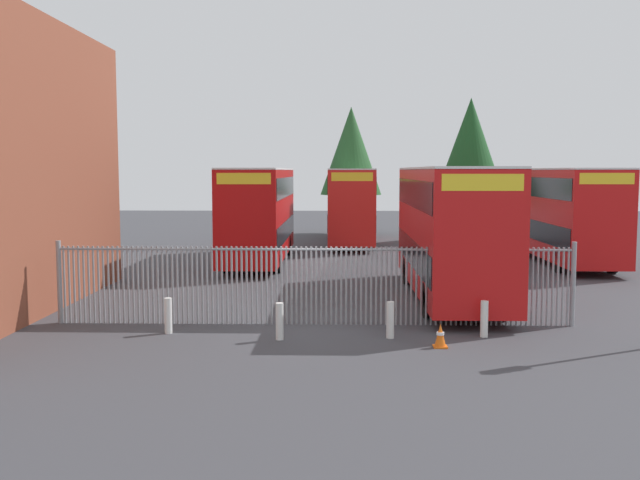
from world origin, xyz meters
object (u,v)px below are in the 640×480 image
Objects in this scene: double_decker_bus_behind_fence_left at (259,211)px; double_decker_bus_far_back at (350,203)px; double_decker_bus_near_gate at (450,227)px; bollard_center_front at (280,321)px; bollard_near_left at (168,316)px; traffic_cone_by_gate at (440,336)px; bollard_far_right at (484,319)px; bollard_near_right at (390,320)px; double_decker_bus_behind_fence_right at (563,211)px.

double_decker_bus_behind_fence_left and double_decker_bus_far_back have the same top height.
double_decker_bus_near_gate is 8.33m from bollard_center_front.
double_decker_bus_near_gate is 11.38× the size of bollard_near_left.
double_decker_bus_behind_fence_left is at bearing 86.87° from bollard_near_left.
double_decker_bus_behind_fence_left is 17.38m from traffic_cone_by_gate.
bollard_far_right is (0.05, -5.74, -1.95)m from double_decker_bus_near_gate.
bollard_near_right is 1.61× the size of traffic_cone_by_gate.
bollard_near_left is 3.08m from bollard_center_front.
double_decker_bus_far_back is 11.38× the size of bollard_far_right.
traffic_cone_by_gate is at bearing -10.01° from bollard_center_front.
double_decker_bus_behind_fence_left is 14.90m from bollard_near_left.
bollard_near_right is (-2.40, -5.93, -1.95)m from double_decker_bus_near_gate.
double_decker_bus_behind_fence_left is 16.84m from bollard_far_right.
bollard_near_left and bollard_center_front have the same top height.
double_decker_bus_behind_fence_right is 18.09m from bollard_near_right.
double_decker_bus_behind_fence_left is at bearing 128.91° from double_decker_bus_near_gate.
traffic_cone_by_gate is (3.99, -0.70, -0.19)m from bollard_center_front.
bollard_near_right is (5.04, -15.15, -1.95)m from double_decker_bus_behind_fence_left.
bollard_center_front is 1.00× the size of bollard_far_right.
bollard_far_right reaches higher than traffic_cone_by_gate.
double_decker_bus_behind_fence_right is at bearing 52.82° from bollard_center_front.
double_decker_bus_behind_fence_right is 18.32× the size of traffic_cone_by_gate.
bollard_far_right is (3.11, -23.87, -1.95)m from double_decker_bus_far_back.
double_decker_bus_far_back reaches higher than bollard_near_left.
bollard_center_front is at bearing -127.18° from double_decker_bus_behind_fence_right.
double_decker_bus_far_back is 25.16m from traffic_cone_by_gate.
double_decker_bus_near_gate is 1.00× the size of double_decker_bus_behind_fence_right.
bollard_near_right is 1.00× the size of bollard_far_right.
double_decker_bus_behind_fence_left is at bearing 98.16° from bollard_center_front.
bollard_center_front is at bearing -12.08° from bollard_near_left.
bollard_center_front and bollard_far_right have the same top height.
double_decker_bus_near_gate and double_decker_bus_behind_fence_right have the same top height.
bollard_center_front is 1.00× the size of bollard_near_right.
bollard_center_front is (-2.18, -24.30, -1.95)m from double_decker_bus_far_back.
double_decker_bus_behind_fence_right reaches higher than traffic_cone_by_gate.
bollard_center_front is 2.85m from bollard_near_right.
double_decker_bus_behind_fence_left is 11.38× the size of bollard_near_left.
bollard_near_right is (5.85, -0.40, 0.00)m from bollard_near_left.
bollard_center_front is at bearing -95.12° from double_decker_bus_far_back.
double_decker_bus_behind_fence_left reaches higher than traffic_cone_by_gate.
traffic_cone_by_gate is at bearing -138.62° from bollard_far_right.
bollard_near_left is 1.00× the size of bollard_far_right.
double_decker_bus_near_gate is 1.00× the size of double_decker_bus_far_back.
bollard_center_front is 5.30m from bollard_far_right.
double_decker_bus_far_back is 18.32× the size of traffic_cone_by_gate.
bollard_near_right is at bearing 4.90° from bollard_center_front.
double_decker_bus_behind_fence_left is at bearing 111.06° from traffic_cone_by_gate.
double_decker_bus_far_back reaches higher than bollard_near_right.
traffic_cone_by_gate is at bearing -68.94° from double_decker_bus_behind_fence_left.
bollard_far_right is 1.61× the size of traffic_cone_by_gate.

